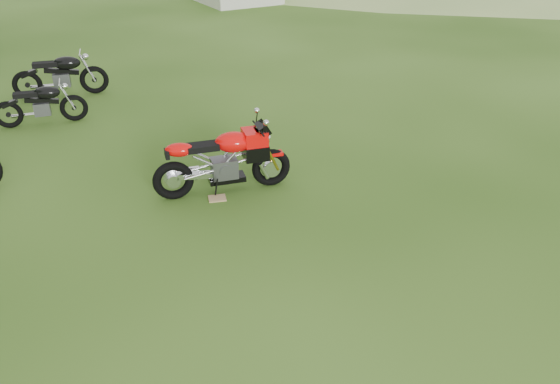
{
  "coord_description": "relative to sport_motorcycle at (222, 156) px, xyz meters",
  "views": [
    {
      "loc": [
        -0.4,
        -5.45,
        3.93
      ],
      "look_at": [
        0.31,
        0.4,
        0.7
      ],
      "focal_mm": 35.0,
      "sensor_mm": 36.0,
      "label": 1
    }
  ],
  "objects": [
    {
      "name": "sport_motorcycle",
      "position": [
        0.0,
        0.0,
        0.0
      ],
      "size": [
        2.02,
        0.82,
        1.18
      ],
      "primitive_type": null,
      "rotation": [
        0.0,
        0.0,
        0.17
      ],
      "color": "#EC0908",
      "rests_on": "ground"
    },
    {
      "name": "plywood_board",
      "position": [
        -0.11,
        -0.22,
        -0.58
      ],
      "size": [
        0.27,
        0.22,
        0.02
      ],
      "primitive_type": "cube",
      "rotation": [
        0.0,
        0.0,
        0.09
      ],
      "color": "tan",
      "rests_on": "ground"
    },
    {
      "name": "ground",
      "position": [
        0.36,
        -1.8,
        -0.59
      ],
      "size": [
        120.0,
        120.0,
        0.0
      ],
      "primitive_type": "plane",
      "color": "#25450E",
      "rests_on": "ground"
    },
    {
      "name": "vintage_moto_b",
      "position": [
        -3.38,
        3.15,
        -0.16
      ],
      "size": [
        1.69,
        0.7,
        0.87
      ],
      "primitive_type": null,
      "rotation": [
        0.0,
        0.0,
        0.2
      ],
      "color": "black",
      "rests_on": "ground"
    },
    {
      "name": "vintage_moto_d",
      "position": [
        -3.38,
        4.84,
        -0.08
      ],
      "size": [
        1.97,
        0.74,
        1.01
      ],
      "primitive_type": null,
      "rotation": [
        0.0,
        0.0,
        0.16
      ],
      "color": "black",
      "rests_on": "ground"
    }
  ]
}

